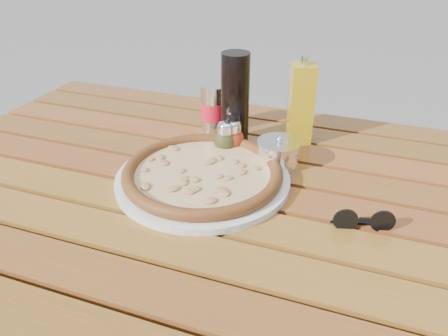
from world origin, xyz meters
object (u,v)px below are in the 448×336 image
(oregano_shaker, at_px, (226,138))
(plate, at_px, (203,179))
(sunglasses, at_px, (364,221))
(pepper_shaker, at_px, (232,137))
(olive_oil_cruet, at_px, (301,104))
(table, at_px, (221,215))
(pizza, at_px, (203,172))
(soda_can, at_px, (214,108))
(parmesan_tin, at_px, (279,153))
(dark_bottle, at_px, (235,100))

(oregano_shaker, bearing_deg, plate, -90.70)
(plate, height_order, sunglasses, sunglasses)
(pepper_shaker, relative_size, oregano_shaker, 1.00)
(olive_oil_cruet, bearing_deg, table, -112.20)
(pizza, distance_m, soda_can, 0.26)
(table, bearing_deg, parmesan_tin, 53.38)
(parmesan_tin, bearing_deg, pepper_shaker, 166.73)
(table, height_order, olive_oil_cruet, olive_oil_cruet)
(plate, relative_size, soda_can, 3.00)
(oregano_shaker, height_order, parmesan_tin, oregano_shaker)
(pizza, bearing_deg, sunglasses, -8.44)
(oregano_shaker, distance_m, sunglasses, 0.37)
(olive_oil_cruet, distance_m, parmesan_tin, 0.15)
(dark_bottle, bearing_deg, parmesan_tin, -30.56)
(oregano_shaker, height_order, olive_oil_cruet, olive_oil_cruet)
(oregano_shaker, distance_m, parmesan_tin, 0.13)
(pizza, height_order, parmesan_tin, parmesan_tin)
(table, xyz_separation_m, parmesan_tin, (0.09, 0.12, 0.11))
(parmesan_tin, height_order, sunglasses, parmesan_tin)
(pizza, xyz_separation_m, soda_can, (-0.07, 0.25, 0.04))
(pizza, height_order, sunglasses, sunglasses)
(dark_bottle, height_order, olive_oil_cruet, dark_bottle)
(dark_bottle, bearing_deg, olive_oil_cruet, 24.31)
(dark_bottle, xyz_separation_m, olive_oil_cruet, (0.14, 0.06, -0.01))
(pepper_shaker, height_order, olive_oil_cruet, olive_oil_cruet)
(oregano_shaker, bearing_deg, pepper_shaker, 45.77)
(pizza, bearing_deg, parmesan_tin, 42.96)
(pizza, height_order, pepper_shaker, pepper_shaker)
(soda_can, distance_m, olive_oil_cruet, 0.22)
(soda_can, height_order, olive_oil_cruet, olive_oil_cruet)
(plate, xyz_separation_m, pepper_shaker, (0.01, 0.15, 0.03))
(pepper_shaker, xyz_separation_m, olive_oil_cruet, (0.13, 0.11, 0.06))
(plate, xyz_separation_m, parmesan_tin, (0.13, 0.12, 0.02))
(pepper_shaker, bearing_deg, table, -80.11)
(table, relative_size, pepper_shaker, 17.07)
(pepper_shaker, height_order, oregano_shaker, same)
(pizza, distance_m, parmesan_tin, 0.18)
(plate, bearing_deg, parmesan_tin, 42.96)
(dark_bottle, relative_size, sunglasses, 2.01)
(pepper_shaker, distance_m, dark_bottle, 0.09)
(table, distance_m, dark_bottle, 0.27)
(dark_bottle, relative_size, olive_oil_cruet, 1.05)
(soda_can, bearing_deg, pepper_shaker, -49.67)
(plate, height_order, pepper_shaker, pepper_shaker)
(plate, xyz_separation_m, soda_can, (-0.07, 0.25, 0.05))
(oregano_shaker, xyz_separation_m, dark_bottle, (0.00, 0.06, 0.07))
(parmesan_tin, bearing_deg, dark_bottle, 149.44)
(pizza, relative_size, parmesan_tin, 3.13)
(pizza, bearing_deg, plate, 90.00)
(soda_can, bearing_deg, dark_bottle, -35.13)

